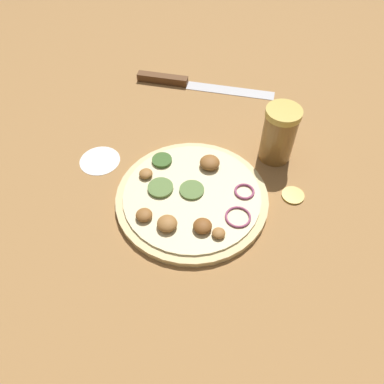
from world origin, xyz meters
TOP-DOWN VIEW (x-y plane):
  - ground_plane at (0.00, 0.00)m, footprint 3.00×3.00m
  - pizza at (-0.00, 0.00)m, footprint 0.26×0.26m
  - knife at (0.34, 0.01)m, footprint 0.11×0.31m
  - spice_jar at (0.10, -0.16)m, footprint 0.06×0.06m
  - loose_cap at (0.00, -0.18)m, footprint 0.04×0.04m
  - flour_patch at (0.10, 0.17)m, footprint 0.08×0.08m

SIDE VIEW (x-z plane):
  - ground_plane at x=0.00m, z-range 0.00..0.00m
  - flour_patch at x=0.10m, z-range 0.00..0.00m
  - loose_cap at x=0.00m, z-range 0.00..0.01m
  - knife at x=0.34m, z-range 0.00..0.02m
  - pizza at x=0.00m, z-range -0.01..0.03m
  - spice_jar at x=0.10m, z-range 0.00..0.11m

